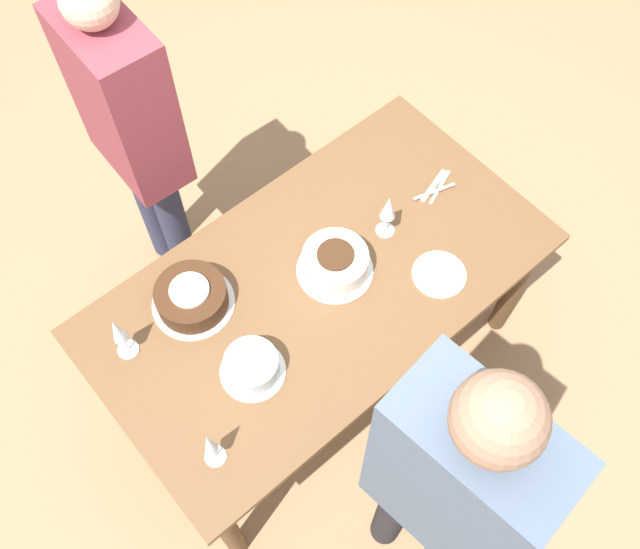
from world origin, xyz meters
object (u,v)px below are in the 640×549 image
at_px(cake_back_decorated, 252,366).
at_px(wine_glass_far, 118,332).
at_px(cake_center_white, 334,262).
at_px(cake_front_chocolate, 192,297).
at_px(wine_glass_extra, 388,209).
at_px(person_watching, 449,490).
at_px(wine_glass_near, 210,444).
at_px(person_cutting, 132,127).

height_order(cake_back_decorated, wine_glass_far, wine_glass_far).
bearing_deg(cake_center_white, wine_glass_far, -16.52).
bearing_deg(cake_front_chocolate, wine_glass_far, 0.02).
bearing_deg(wine_glass_far, cake_back_decorated, 128.95).
xyz_separation_m(cake_back_decorated, wine_glass_extra, (-0.69, -0.12, 0.09)).
xyz_separation_m(cake_front_chocolate, person_watching, (-0.13, 1.01, 0.25)).
bearing_deg(cake_center_white, wine_glass_near, 20.13).
bearing_deg(cake_front_chocolate, wine_glass_near, 61.49).
bearing_deg(wine_glass_extra, wine_glass_near, 15.31).
bearing_deg(person_cutting, wine_glass_extra, 32.78).
height_order(cake_back_decorated, wine_glass_near, wine_glass_near).
bearing_deg(cake_front_chocolate, person_watching, 97.40).
bearing_deg(person_watching, wine_glass_far, 14.96).
relative_size(cake_front_chocolate, cake_back_decorated, 1.31).
xyz_separation_m(wine_glass_extra, person_cutting, (0.48, -0.81, 0.07)).
xyz_separation_m(cake_front_chocolate, wine_glass_extra, (-0.69, 0.21, 0.09)).
xyz_separation_m(cake_center_white, person_watching, (0.31, 0.80, 0.24)).
relative_size(cake_front_chocolate, person_watching, 0.16).
distance_m(cake_back_decorated, person_cutting, 0.96).
relative_size(wine_glass_near, person_watching, 0.12).
bearing_deg(wine_glass_far, person_watching, 111.22).
distance_m(cake_center_white, wine_glass_far, 0.74).
distance_m(wine_glass_near, wine_glass_extra, 0.98).
bearing_deg(person_watching, wine_glass_near, 29.04).
relative_size(cake_center_white, person_watching, 0.16).
relative_size(cake_back_decorated, person_cutting, 0.13).
bearing_deg(person_cutting, wine_glass_near, -21.29).
bearing_deg(wine_glass_extra, person_cutting, -59.21).
height_order(wine_glass_extra, person_watching, person_watching).
relative_size(person_cutting, person_watching, 0.93).
height_order(cake_front_chocolate, person_watching, person_watching).
relative_size(cake_center_white, wine_glass_far, 1.25).
height_order(cake_center_white, wine_glass_extra, wine_glass_extra).
relative_size(cake_center_white, wine_glass_near, 1.28).
bearing_deg(wine_glass_far, wine_glass_near, 90.92).
distance_m(cake_back_decorated, wine_glass_extra, 0.70).
xyz_separation_m(wine_glass_far, person_cutting, (-0.47, -0.60, 0.07)).
distance_m(cake_front_chocolate, wine_glass_far, 0.28).
distance_m(cake_front_chocolate, wine_glass_extra, 0.73).
height_order(cake_center_white, wine_glass_far, wine_glass_far).
bearing_deg(wine_glass_far, cake_center_white, 163.48).
relative_size(cake_back_decorated, wine_glass_near, 1.02).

